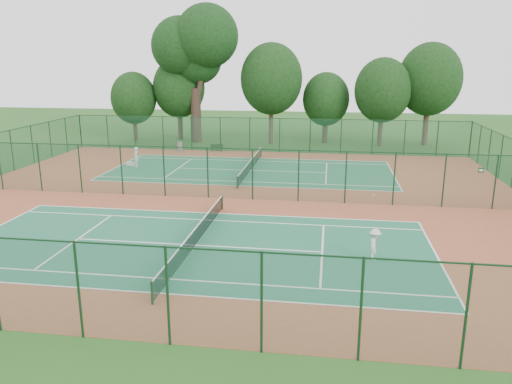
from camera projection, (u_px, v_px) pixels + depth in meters
ground at (230, 199)px, 34.03m from camera, size 120.00×120.00×0.00m
red_pad at (230, 198)px, 34.03m from camera, size 40.00×36.00×0.01m
court_near at (196, 245)px, 25.42m from camera, size 23.77×10.97×0.01m
court_far at (251, 170)px, 42.63m from camera, size 23.77×10.97×0.01m
fence_north at (265, 135)px, 50.78m from camera, size 40.00×0.09×3.50m
fence_south at (122, 293)px, 16.37m from camera, size 40.00×0.09×3.50m
fence_divider at (230, 173)px, 33.58m from camera, size 40.00×0.09×3.50m
tennis_net_near at (196, 235)px, 25.28m from camera, size 0.10×12.90×0.97m
tennis_net_far at (251, 164)px, 42.49m from camera, size 0.10×12.90×0.97m
player_near at (375, 244)px, 23.41m from camera, size 0.63×1.02×1.52m
player_far at (136, 157)px, 43.83m from camera, size 0.58×0.73×1.76m
trash_bin at (180, 146)px, 51.52m from camera, size 0.66×0.66×0.98m
bench at (217, 147)px, 51.38m from camera, size 1.33×0.59×0.79m
kit_bag at (131, 164)px, 44.53m from camera, size 0.93×0.56×0.33m
stray_ball_a at (327, 205)px, 32.33m from camera, size 0.07×0.07×0.07m
stray_ball_b at (314, 202)px, 33.01m from camera, size 0.07×0.07×0.07m
stray_ball_c at (251, 203)px, 32.92m from camera, size 0.07×0.07×0.07m
big_tree at (195, 45)px, 54.95m from camera, size 9.85×7.21×15.13m
evergreen_row at (276, 142)px, 57.14m from camera, size 39.00×5.00×12.00m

